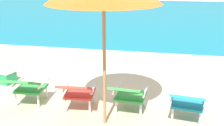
{
  "coord_description": "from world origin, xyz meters",
  "views": [
    {
      "loc": [
        0.97,
        -4.52,
        2.37
      ],
      "look_at": [
        0.0,
        0.3,
        0.75
      ],
      "focal_mm": 43.37,
      "sensor_mm": 36.0,
      "label": 1
    }
  ],
  "objects_px": {
    "lounge_chair_far_left": "(26,86)",
    "lounge_chair_near_left": "(77,91)",
    "lounge_chair_near_right": "(129,94)",
    "lounge_chair_far_right": "(188,101)",
    "cooler_box": "(5,76)"
  },
  "relations": [
    {
      "from": "lounge_chair_near_right",
      "to": "lounge_chair_near_left",
      "type": "bearing_deg",
      "value": -175.08
    },
    {
      "from": "lounge_chair_far_left",
      "to": "lounge_chair_near_right",
      "type": "distance_m",
      "value": 1.9
    },
    {
      "from": "lounge_chair_near_left",
      "to": "lounge_chair_near_right",
      "type": "height_order",
      "value": "same"
    },
    {
      "from": "lounge_chair_near_right",
      "to": "lounge_chair_far_right",
      "type": "xyz_separation_m",
      "value": [
        0.98,
        -0.1,
        0.0
      ]
    },
    {
      "from": "lounge_chair_far_right",
      "to": "cooler_box",
      "type": "height_order",
      "value": "lounge_chair_far_right"
    },
    {
      "from": "lounge_chair_near_left",
      "to": "lounge_chair_far_right",
      "type": "height_order",
      "value": "same"
    },
    {
      "from": "lounge_chair_near_right",
      "to": "cooler_box",
      "type": "xyz_separation_m",
      "value": [
        -2.98,
        0.93,
        -0.24
      ]
    },
    {
      "from": "lounge_chair_near_right",
      "to": "lounge_chair_far_right",
      "type": "height_order",
      "value": "same"
    },
    {
      "from": "lounge_chair_far_right",
      "to": "lounge_chair_near_left",
      "type": "bearing_deg",
      "value": 179.41
    },
    {
      "from": "lounge_chair_far_left",
      "to": "cooler_box",
      "type": "distance_m",
      "value": 1.47
    },
    {
      "from": "lounge_chair_far_left",
      "to": "lounge_chair_near_right",
      "type": "relative_size",
      "value": 1.0
    },
    {
      "from": "lounge_chair_far_left",
      "to": "lounge_chair_near_left",
      "type": "distance_m",
      "value": 1.0
    },
    {
      "from": "lounge_chair_near_right",
      "to": "lounge_chair_far_right",
      "type": "relative_size",
      "value": 0.97
    },
    {
      "from": "lounge_chair_far_left",
      "to": "lounge_chair_near_left",
      "type": "height_order",
      "value": "same"
    },
    {
      "from": "cooler_box",
      "to": "lounge_chair_near_right",
      "type": "bearing_deg",
      "value": -17.24
    }
  ]
}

